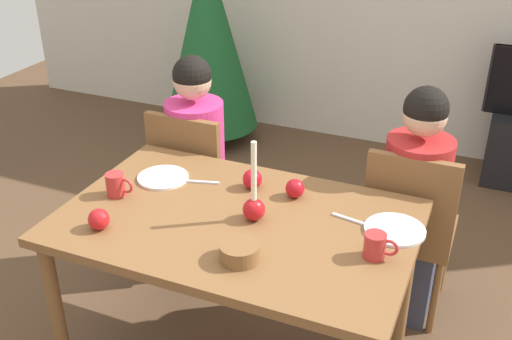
{
  "coord_description": "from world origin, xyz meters",
  "views": [
    {
      "loc": [
        0.87,
        -1.84,
        2.03
      ],
      "look_at": [
        0.0,
        0.2,
        0.87
      ],
      "focal_mm": 42.45,
      "sensor_mm": 36.0,
      "label": 1
    }
  ],
  "objects_px": {
    "plate_right": "(395,230)",
    "mug_left": "(116,185)",
    "apple_by_right_mug": "(252,179)",
    "person_right_child": "(412,210)",
    "mug_right": "(376,246)",
    "chair_left": "(194,179)",
    "chair_right": "(409,224)",
    "candle_centerpiece": "(254,204)",
    "dining_table": "(237,236)",
    "apple_near_candle": "(99,219)",
    "christmas_tree": "(209,38)",
    "plate_left": "(163,178)",
    "apple_by_left_plate": "(295,188)",
    "bowl_walnuts": "(239,252)",
    "person_left_child": "(197,167)"
  },
  "relations": [
    {
      "from": "person_right_child",
      "to": "apple_near_candle",
      "type": "distance_m",
      "value": 1.41
    },
    {
      "from": "plate_right",
      "to": "mug_left",
      "type": "xyz_separation_m",
      "value": [
        -1.14,
        -0.18,
        0.04
      ]
    },
    {
      "from": "person_right_child",
      "to": "christmas_tree",
      "type": "height_order",
      "value": "christmas_tree"
    },
    {
      "from": "mug_left",
      "to": "bowl_walnuts",
      "type": "xyz_separation_m",
      "value": [
        0.67,
        -0.22,
        -0.02
      ]
    },
    {
      "from": "christmas_tree",
      "to": "plate_right",
      "type": "relative_size",
      "value": 6.72
    },
    {
      "from": "chair_left",
      "to": "mug_right",
      "type": "bearing_deg",
      "value": -30.79
    },
    {
      "from": "candle_centerpiece",
      "to": "bowl_walnuts",
      "type": "distance_m",
      "value": 0.27
    },
    {
      "from": "mug_left",
      "to": "mug_right",
      "type": "distance_m",
      "value": 1.11
    },
    {
      "from": "person_right_child",
      "to": "bowl_walnuts",
      "type": "bearing_deg",
      "value": -118.13
    },
    {
      "from": "apple_by_right_mug",
      "to": "plate_right",
      "type": "bearing_deg",
      "value": -8.74
    },
    {
      "from": "dining_table",
      "to": "christmas_tree",
      "type": "distance_m",
      "value": 2.4
    },
    {
      "from": "dining_table",
      "to": "mug_right",
      "type": "distance_m",
      "value": 0.58
    },
    {
      "from": "mug_left",
      "to": "apple_by_left_plate",
      "type": "bearing_deg",
      "value": 21.79
    },
    {
      "from": "person_right_child",
      "to": "mug_right",
      "type": "xyz_separation_m",
      "value": [
        -0.03,
        -0.68,
        0.23
      ]
    },
    {
      "from": "plate_left",
      "to": "chair_right",
      "type": "bearing_deg",
      "value": 22.79
    },
    {
      "from": "candle_centerpiece",
      "to": "plate_left",
      "type": "xyz_separation_m",
      "value": [
        -0.5,
        0.15,
        -0.06
      ]
    },
    {
      "from": "mug_left",
      "to": "person_left_child",
      "type": "bearing_deg",
      "value": 88.77
    },
    {
      "from": "dining_table",
      "to": "apple_by_right_mug",
      "type": "relative_size",
      "value": 16.46
    },
    {
      "from": "plate_left",
      "to": "mug_left",
      "type": "relative_size",
      "value": 1.8
    },
    {
      "from": "dining_table",
      "to": "chair_right",
      "type": "height_order",
      "value": "chair_right"
    },
    {
      "from": "dining_table",
      "to": "mug_right",
      "type": "xyz_separation_m",
      "value": [
        0.57,
        -0.04,
        0.13
      ]
    },
    {
      "from": "chair_left",
      "to": "bowl_walnuts",
      "type": "bearing_deg",
      "value": -52.61
    },
    {
      "from": "apple_by_left_plate",
      "to": "plate_right",
      "type": "bearing_deg",
      "value": -12.27
    },
    {
      "from": "plate_right",
      "to": "mug_right",
      "type": "height_order",
      "value": "mug_right"
    },
    {
      "from": "chair_left",
      "to": "christmas_tree",
      "type": "bearing_deg",
      "value": 113.89
    },
    {
      "from": "chair_right",
      "to": "candle_centerpiece",
      "type": "height_order",
      "value": "candle_centerpiece"
    },
    {
      "from": "dining_table",
      "to": "apple_near_candle",
      "type": "bearing_deg",
      "value": -149.04
    },
    {
      "from": "plate_right",
      "to": "person_right_child",
      "type": "bearing_deg",
      "value": 89.92
    },
    {
      "from": "christmas_tree",
      "to": "apple_by_right_mug",
      "type": "distance_m",
      "value": 2.16
    },
    {
      "from": "person_right_child",
      "to": "christmas_tree",
      "type": "distance_m",
      "value": 2.31
    },
    {
      "from": "chair_left",
      "to": "apple_by_right_mug",
      "type": "relative_size",
      "value": 10.58
    },
    {
      "from": "apple_by_left_plate",
      "to": "bowl_walnuts",
      "type": "bearing_deg",
      "value": -93.61
    },
    {
      "from": "apple_near_candle",
      "to": "apple_by_right_mug",
      "type": "distance_m",
      "value": 0.67
    },
    {
      "from": "mug_left",
      "to": "plate_left",
      "type": "bearing_deg",
      "value": 62.82
    },
    {
      "from": "plate_right",
      "to": "apple_by_right_mug",
      "type": "relative_size",
      "value": 2.77
    },
    {
      "from": "apple_by_right_mug",
      "to": "candle_centerpiece",
      "type": "bearing_deg",
      "value": -65.34
    },
    {
      "from": "apple_by_left_plate",
      "to": "chair_left",
      "type": "bearing_deg",
      "value": 152.36
    },
    {
      "from": "dining_table",
      "to": "mug_left",
      "type": "xyz_separation_m",
      "value": [
        -0.54,
        -0.03,
        0.13
      ]
    },
    {
      "from": "person_right_child",
      "to": "apple_by_left_plate",
      "type": "relative_size",
      "value": 14.48
    },
    {
      "from": "apple_by_right_mug",
      "to": "mug_right",
      "type": "bearing_deg",
      "value": -26.02
    },
    {
      "from": "apple_by_right_mug",
      "to": "christmas_tree",
      "type": "bearing_deg",
      "value": 121.92
    },
    {
      "from": "plate_right",
      "to": "apple_near_candle",
      "type": "bearing_deg",
      "value": -157.92
    },
    {
      "from": "chair_left",
      "to": "apple_by_left_plate",
      "type": "xyz_separation_m",
      "value": [
        0.68,
        -0.36,
        0.28
      ]
    },
    {
      "from": "dining_table",
      "to": "apple_by_right_mug",
      "type": "bearing_deg",
      "value": 98.83
    },
    {
      "from": "chair_left",
      "to": "person_right_child",
      "type": "height_order",
      "value": "person_right_child"
    },
    {
      "from": "bowl_walnuts",
      "to": "chair_left",
      "type": "bearing_deg",
      "value": 127.39
    },
    {
      "from": "mug_right",
      "to": "plate_right",
      "type": "bearing_deg",
      "value": 80.82
    },
    {
      "from": "plate_right",
      "to": "bowl_walnuts",
      "type": "distance_m",
      "value": 0.62
    },
    {
      "from": "chair_right",
      "to": "dining_table",
      "type": "bearing_deg",
      "value": -134.54
    },
    {
      "from": "person_left_child",
      "to": "plate_right",
      "type": "height_order",
      "value": "person_left_child"
    }
  ]
}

